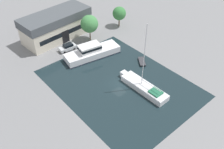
# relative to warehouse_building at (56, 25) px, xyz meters

# --- Properties ---
(ground_plane) EXTENTS (440.00, 440.00, 0.00)m
(ground_plane) POSITION_rel_warehouse_building_xyz_m (-0.27, -25.90, -3.64)
(ground_plane) COLOR slate
(water_canal) EXTENTS (24.56, 32.17, 0.01)m
(water_canal) POSITION_rel_warehouse_building_xyz_m (-0.27, -25.90, -3.64)
(water_canal) COLOR #19282D
(water_canal) RESTS_ON ground
(warehouse_building) EXTENTS (19.55, 9.41, 7.20)m
(warehouse_building) POSITION_rel_warehouse_building_xyz_m (0.00, 0.00, 0.00)
(warehouse_building) COLOR beige
(warehouse_building) RESTS_ON ground
(quay_tree_near_building) EXTENTS (4.71, 4.71, 7.15)m
(quay_tree_near_building) POSITION_rel_warehouse_building_xyz_m (6.08, -6.96, 1.14)
(quay_tree_near_building) COLOR brown
(quay_tree_near_building) RESTS_ON ground
(quay_tree_by_water) EXTENTS (3.94, 3.94, 6.00)m
(quay_tree_by_water) POSITION_rel_warehouse_building_xyz_m (17.43, -6.25, 0.38)
(quay_tree_by_water) COLOR brown
(quay_tree_by_water) RESTS_ON ground
(parked_car) EXTENTS (4.60, 2.18, 1.70)m
(parked_car) POSITION_rel_warehouse_building_xyz_m (-1.46, -7.35, -2.79)
(parked_car) COLOR silver
(parked_car) RESTS_ON ground
(sailboat_moored) EXTENTS (3.17, 12.34, 15.21)m
(sailboat_moored) POSITION_rel_warehouse_building_xyz_m (2.26, -30.77, -2.89)
(sailboat_moored) COLOR silver
(sailboat_moored) RESTS_ON water_canal
(motor_cruiser) EXTENTS (14.51, 6.65, 3.53)m
(motor_cruiser) POSITION_rel_warehouse_building_xyz_m (1.46, -13.80, -2.35)
(motor_cruiser) COLOR white
(motor_cruiser) RESTS_ON water_canal
(small_dinghy) EXTENTS (3.18, 3.69, 0.49)m
(small_dinghy) POSITION_rel_warehouse_building_xyz_m (9.04, -23.78, -3.39)
(small_dinghy) COLOR #23282D
(small_dinghy) RESTS_ON water_canal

